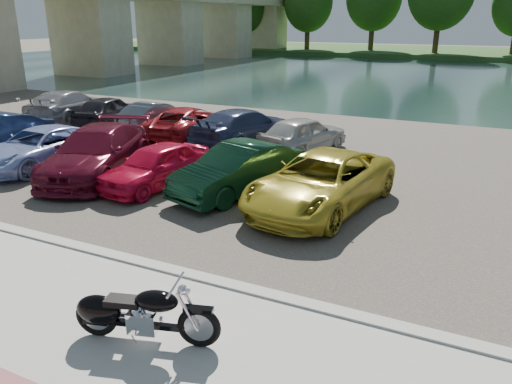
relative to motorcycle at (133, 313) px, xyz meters
The scene contains 19 objects.
ground 1.03m from the motorcycle, behind, with size 200.00×200.00×0.00m, color #595447.
promenade 1.34m from the motorcycle, 133.64° to the right, with size 60.00×6.00×0.10m, color #ACAAA2.
kerb 2.32m from the motorcycle, 112.07° to the left, with size 60.00×0.30×0.14m, color #ACAAA2.
parking_lot 11.15m from the motorcycle, 94.39° to the left, with size 60.00×18.00×0.04m, color #3E3932.
river 40.12m from the motorcycle, 91.22° to the left, with size 120.00×40.00×0.00m, color #1A2E2E.
far_bank 72.11m from the motorcycle, 90.68° to the left, with size 120.00×24.00×0.60m, color #244719.
bridge 50.48m from the motorcycle, 125.05° to the left, with size 7.00×56.00×8.55m.
motorcycle is the anchor object (origin of this frame).
car_2 11.22m from the motorcycle, 144.95° to the left, with size 2.16×4.68×1.30m, color #9EB0E5.
car_3 9.30m from the motorcycle, 135.92° to the left, with size 2.15×5.30×1.54m, color #580C1F.
car_4 7.73m from the motorcycle, 124.13° to the left, with size 1.53×3.81×1.30m, color red.
car_5 7.15m from the motorcycle, 104.78° to the left, with size 1.50×4.31×1.42m, color black.
car_6 6.88m from the motorcycle, 84.52° to the left, with size 2.41×5.22×1.45m, color gold.
car_7 19.26m from the motorcycle, 138.33° to the left, with size 2.11×5.18×1.50m, color gray.
car_8 17.59m from the motorcycle, 132.73° to the left, with size 1.63×4.05×1.38m, color black.
car_9 15.90m from the motorcycle, 125.63° to the left, with size 1.35×3.87×1.27m, color slate.
car_10 14.10m from the motorcycle, 119.85° to the left, with size 2.19×4.75×1.32m, color #A41B22.
car_11 12.86m from the motorcycle, 109.62° to the left, with size 2.04×5.03×1.46m, color #2A3251.
car_12 12.37m from the motorcycle, 98.83° to the left, with size 1.61×3.99×1.36m, color #ADADA8.
Camera 1 is at (5.43, -5.20, 4.82)m, focal length 35.00 mm.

